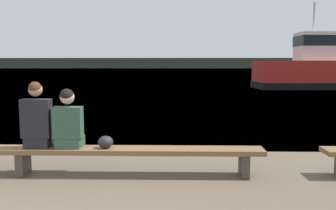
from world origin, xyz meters
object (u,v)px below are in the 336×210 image
at_px(shopping_bag, 106,142).
at_px(bench_main, 23,152).
at_px(person_left, 37,119).
at_px(tugboat_red, 311,71).
at_px(person_right, 68,122).

bearing_deg(shopping_bag, bench_main, 179.68).
xyz_separation_m(person_left, tugboat_red, (11.86, 21.50, 0.38)).
bearing_deg(person_left, tugboat_red, 61.11).
bearing_deg(person_left, person_right, 0.22).
height_order(person_left, tugboat_red, tugboat_red).
bearing_deg(shopping_bag, tugboat_red, 63.35).
relative_size(person_right, shopping_bag, 3.90).
relative_size(bench_main, person_right, 8.12).
distance_m(shopping_bag, tugboat_red, 24.08).
height_order(bench_main, person_right, person_right).
bearing_deg(tugboat_red, shopping_bag, 150.96).
bearing_deg(bench_main, person_right, 0.32).
relative_size(bench_main, shopping_bag, 31.64).
bearing_deg(bench_main, shopping_bag, -0.32).
bearing_deg(person_left, shopping_bag, -0.51).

